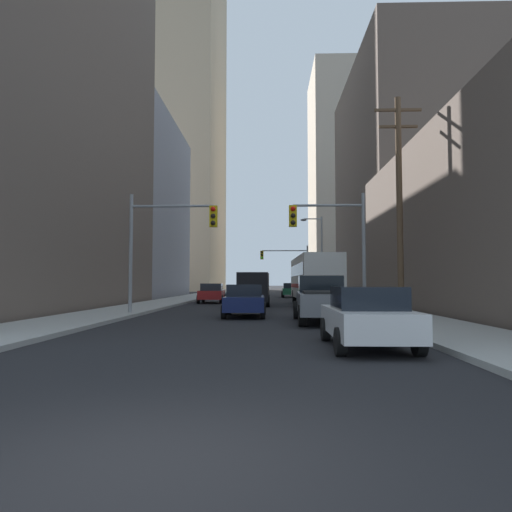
% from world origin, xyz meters
% --- Properties ---
extents(ground_plane, '(400.00, 400.00, 0.00)m').
position_xyz_m(ground_plane, '(0.00, 0.00, 0.00)').
color(ground_plane, black).
extents(sidewalk_left, '(3.43, 160.00, 0.15)m').
position_xyz_m(sidewalk_left, '(-6.86, 50.00, 0.07)').
color(sidewalk_left, '#9E9E99').
rests_on(sidewalk_left, ground).
extents(sidewalk_right, '(3.43, 160.00, 0.15)m').
position_xyz_m(sidewalk_right, '(6.86, 50.00, 0.07)').
color(sidewalk_right, '#9E9E99').
rests_on(sidewalk_right, ground).
extents(city_bus, '(2.72, 11.54, 3.40)m').
position_xyz_m(city_bus, '(4.31, 28.98, 1.93)').
color(city_bus, silver).
rests_on(city_bus, ground).
extents(pickup_truck_grey, '(2.20, 5.47, 1.90)m').
position_xyz_m(pickup_truck_grey, '(3.28, 14.91, 0.93)').
color(pickup_truck_grey, slate).
rests_on(pickup_truck_grey, ground).
extents(cargo_van_black, '(2.16, 5.24, 2.26)m').
position_xyz_m(cargo_van_black, '(0.07, 27.88, 1.29)').
color(cargo_van_black, black).
rests_on(cargo_van_black, ground).
extents(sedan_white, '(1.95, 4.21, 1.52)m').
position_xyz_m(sedan_white, '(3.53, 7.55, 0.77)').
color(sedan_white, white).
rests_on(sedan_white, ground).
extents(sedan_navy, '(1.95, 4.22, 1.52)m').
position_xyz_m(sedan_navy, '(-0.04, 17.74, 0.77)').
color(sedan_navy, '#141E4C').
rests_on(sedan_navy, ground).
extents(sedan_red, '(1.95, 4.24, 1.52)m').
position_xyz_m(sedan_red, '(-3.36, 32.16, 0.77)').
color(sedan_red, maroon).
rests_on(sedan_red, ground).
extents(sedan_green, '(1.95, 4.22, 1.52)m').
position_xyz_m(sedan_green, '(3.43, 45.42, 0.77)').
color(sedan_green, '#195938').
rests_on(sedan_green, ground).
extents(traffic_signal_near_left, '(4.38, 0.44, 6.00)m').
position_xyz_m(traffic_signal_near_left, '(-3.85, 18.57, 4.07)').
color(traffic_signal_near_left, gray).
rests_on(traffic_signal_near_left, ground).
extents(traffic_signal_near_right, '(3.74, 0.44, 6.00)m').
position_xyz_m(traffic_signal_near_right, '(4.15, 18.57, 4.04)').
color(traffic_signal_near_right, gray).
rests_on(traffic_signal_near_right, ground).
extents(traffic_signal_far_right, '(5.76, 0.44, 6.00)m').
position_xyz_m(traffic_signal_far_right, '(3.21, 51.62, 4.13)').
color(traffic_signal_far_right, gray).
rests_on(traffic_signal_far_right, ground).
extents(utility_pole_right, '(2.20, 0.28, 10.35)m').
position_xyz_m(utility_pole_right, '(7.20, 17.51, 5.45)').
color(utility_pole_right, brown).
rests_on(utility_pole_right, ground).
extents(street_lamp_right, '(1.99, 0.32, 7.50)m').
position_xyz_m(street_lamp_right, '(5.55, 37.38, 4.49)').
color(street_lamp_right, gray).
rests_on(street_lamp_right, ground).
extents(building_left_mid_office, '(22.64, 22.21, 20.12)m').
position_xyz_m(building_left_mid_office, '(-21.04, 47.76, 10.06)').
color(building_left_mid_office, '#93939E').
rests_on(building_left_mid_office, ground).
extents(building_left_far_tower, '(15.43, 29.20, 69.02)m').
position_xyz_m(building_left_far_tower, '(-16.52, 87.55, 34.51)').
color(building_left_far_tower, tan).
rests_on(building_left_far_tower, ground).
extents(building_right_mid_block, '(18.35, 24.35, 24.31)m').
position_xyz_m(building_right_mid_block, '(19.09, 44.79, 12.15)').
color(building_right_mid_block, '#66564C').
rests_on(building_right_mid_block, ground).
extents(building_right_far_highrise, '(22.88, 18.17, 45.48)m').
position_xyz_m(building_right_far_highrise, '(21.50, 92.01, 22.74)').
color(building_right_far_highrise, '#B7A893').
rests_on(building_right_far_highrise, ground).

